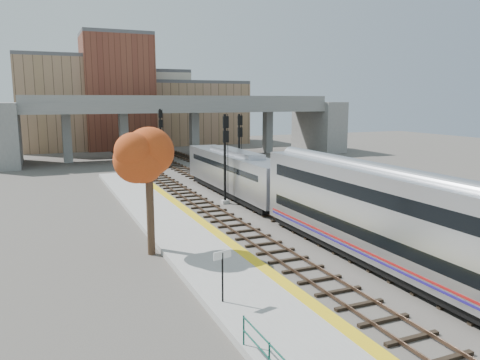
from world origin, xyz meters
name	(u,v)px	position (x,y,z in m)	size (l,w,h in m)	color
ground	(301,235)	(0.00, 0.00, 0.00)	(160.00, 160.00, 0.00)	#47423D
platform	(197,246)	(-7.25, 0.00, 0.17)	(4.50, 60.00, 0.35)	#9E9E99
yellow_strip	(226,239)	(-5.35, 0.00, 0.35)	(0.70, 60.00, 0.01)	yellow
tracks	(240,197)	(0.93, 12.50, 0.08)	(10.70, 95.00, 0.25)	black
overpass	(181,120)	(4.92, 45.00, 5.81)	(54.00, 12.00, 9.50)	slate
buildings_far	(132,105)	(1.26, 66.57, 7.88)	(43.00, 21.00, 20.60)	#937055
parking_lot	(284,168)	(14.00, 28.00, 0.02)	(14.00, 18.00, 0.04)	black
locomotive	(235,172)	(1.00, 13.68, 2.28)	(3.02, 19.05, 4.10)	#A8AAB2
coach	(412,226)	(1.00, -8.93, 2.80)	(3.03, 25.00, 5.00)	#A8AAB2
signal_mast_near	(225,159)	(-1.10, 10.92, 3.95)	(0.60, 0.64, 7.72)	#9E9E99
signal_mast_mid	(239,151)	(3.00, 17.43, 3.81)	(0.60, 0.64, 7.51)	#9E9E99
signal_mast_far	(161,138)	(-1.10, 33.82, 3.97)	(0.60, 0.64, 7.76)	#9E9E99
station_sign	(222,266)	(-8.79, -8.35, 1.98)	(0.88, 0.28, 2.27)	black
tree	(149,165)	(-9.99, 0.08, 5.29)	(3.60, 3.60, 7.13)	#382619
car_a	(279,172)	(9.91, 21.89, 0.59)	(1.29, 3.20, 1.09)	#99999E
car_b	(284,162)	(14.35, 28.79, 0.62)	(1.22, 3.50, 1.15)	#99999E
car_c	(283,160)	(15.31, 30.70, 0.66)	(1.75, 4.30, 1.25)	#99999E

